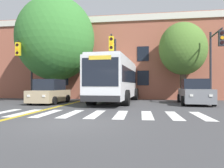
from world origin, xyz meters
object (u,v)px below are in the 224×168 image
at_px(car_tan_near_lane, 50,92).
at_px(traffic_light_near_corner, 215,54).
at_px(traffic_light_far_corner, 26,61).
at_px(street_tree_curbside_large, 183,49).
at_px(traffic_light_overhead, 114,57).
at_px(car_red_behind_bus, 137,88).
at_px(car_grey_far_lane, 195,93).
at_px(city_bus, 117,80).
at_px(street_tree_curbside_small, 56,39).

height_order(car_tan_near_lane, traffic_light_near_corner, traffic_light_near_corner).
height_order(traffic_light_far_corner, street_tree_curbside_large, street_tree_curbside_large).
xyz_separation_m(car_tan_near_lane, traffic_light_overhead, (4.59, 1.73, 2.78)).
xyz_separation_m(car_red_behind_bus, traffic_light_overhead, (-1.44, -10.76, 2.59)).
bearing_deg(car_grey_far_lane, city_bus, 166.75).
relative_size(car_red_behind_bus, traffic_light_overhead, 0.99).
xyz_separation_m(traffic_light_near_corner, traffic_light_far_corner, (-14.58, 0.52, -0.17)).
xyz_separation_m(city_bus, traffic_light_far_corner, (-7.46, -1.08, 1.60)).
height_order(city_bus, traffic_light_overhead, traffic_light_overhead).
xyz_separation_m(car_grey_far_lane, traffic_light_overhead, (-6.00, 0.71, 2.78)).
distance_m(traffic_light_near_corner, street_tree_curbside_large, 3.78).
xyz_separation_m(car_grey_far_lane, street_tree_curbside_large, (-0.29, 3.06, 3.66)).
relative_size(car_grey_far_lane, car_red_behind_bus, 0.91).
height_order(traffic_light_overhead, street_tree_curbside_large, street_tree_curbside_large).
height_order(street_tree_curbside_large, street_tree_curbside_small, street_tree_curbside_small).
relative_size(car_tan_near_lane, car_red_behind_bus, 0.77).
height_order(car_grey_far_lane, street_tree_curbside_small, street_tree_curbside_small).
bearing_deg(car_grey_far_lane, street_tree_curbside_small, 169.97).
height_order(car_tan_near_lane, street_tree_curbside_small, street_tree_curbside_small).
bearing_deg(city_bus, car_grey_far_lane, -13.25).
distance_m(car_red_behind_bus, traffic_light_near_corner, 13.34).
relative_size(city_bus, car_grey_far_lane, 2.28).
height_order(car_grey_far_lane, street_tree_curbside_large, street_tree_curbside_large).
relative_size(car_tan_near_lane, street_tree_curbside_small, 0.43).
bearing_deg(car_grey_far_lane, traffic_light_overhead, 173.28).
xyz_separation_m(car_grey_far_lane, car_red_behind_bus, (-4.56, 11.46, 0.19)).
bearing_deg(traffic_light_far_corner, street_tree_curbside_small, 43.05).
distance_m(car_red_behind_bus, traffic_light_overhead, 11.16).
distance_m(city_bus, traffic_light_overhead, 1.93).
bearing_deg(car_red_behind_bus, traffic_light_overhead, -97.62).
relative_size(car_grey_far_lane, traffic_light_overhead, 0.90).
bearing_deg(traffic_light_overhead, car_tan_near_lane, -159.40).
distance_m(traffic_light_overhead, street_tree_curbside_large, 6.23).
xyz_separation_m(city_bus, street_tree_curbside_large, (5.51, 1.69, 2.68)).
xyz_separation_m(car_grey_far_lane, street_tree_curbside_small, (-11.41, 2.02, 4.70)).
distance_m(car_tan_near_lane, traffic_light_near_corner, 12.24).
bearing_deg(city_bus, car_red_behind_bus, 82.96).
xyz_separation_m(traffic_light_near_corner, street_tree_curbside_small, (-12.73, 2.26, 1.95)).
distance_m(traffic_light_near_corner, traffic_light_overhead, 7.38).
xyz_separation_m(car_tan_near_lane, street_tree_curbside_large, (10.30, 4.08, 3.66)).
height_order(city_bus, car_tan_near_lane, city_bus).
bearing_deg(car_red_behind_bus, city_bus, -97.04).
bearing_deg(city_bus, street_tree_curbside_small, 173.38).
distance_m(car_tan_near_lane, street_tree_curbside_large, 11.66).
xyz_separation_m(car_tan_near_lane, car_grey_far_lane, (10.59, 1.02, -0.00)).
bearing_deg(street_tree_curbside_large, car_tan_near_lane, -158.40).
height_order(traffic_light_near_corner, street_tree_curbside_large, street_tree_curbside_large).
height_order(car_grey_far_lane, traffic_light_near_corner, traffic_light_near_corner).
distance_m(car_tan_near_lane, street_tree_curbside_small, 5.65).
bearing_deg(traffic_light_far_corner, traffic_light_near_corner, -2.06).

